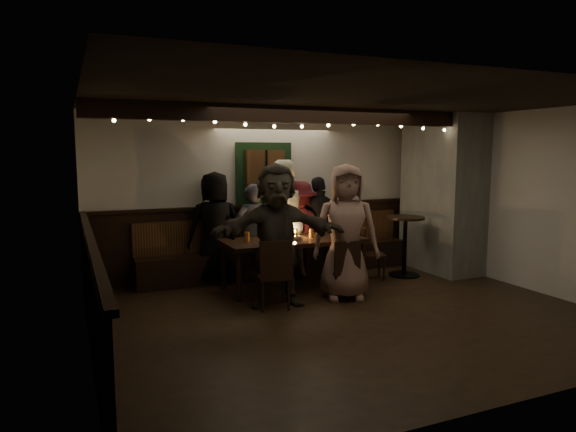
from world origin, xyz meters
name	(u,v)px	position (x,y,z in m)	size (l,w,h in m)	color
room	(364,212)	(1.07, 1.42, 1.07)	(6.02, 5.01, 2.62)	black
dining_table	(293,243)	(-0.14, 1.40, 0.67)	(2.07, 0.89, 0.89)	black
chair_near_left	(275,270)	(-0.78, 0.54, 0.51)	(0.48, 0.48, 0.90)	black
chair_near_right	(345,267)	(0.25, 0.57, 0.46)	(0.42, 0.42, 0.82)	black
chair_end	(368,250)	(1.17, 1.45, 0.47)	(0.48, 0.48, 0.83)	black
high_top	(405,238)	(1.83, 1.38, 0.61)	(0.61, 0.61, 0.97)	black
person_a	(215,228)	(-1.10, 2.17, 0.85)	(0.83, 0.54, 1.71)	black
person_b	(252,233)	(-0.54, 2.06, 0.76)	(0.55, 0.36, 1.51)	#2D2E39
person_c	(281,220)	(-0.08, 2.02, 0.94)	(0.91, 0.71, 1.88)	white
person_d	(300,229)	(0.27, 2.07, 0.77)	(0.99, 0.57, 1.53)	#441016
person_e	(319,225)	(0.64, 2.10, 0.80)	(0.94, 0.39, 1.60)	black
person_f	(276,235)	(-0.67, 0.74, 0.93)	(1.73, 0.55, 1.86)	#352F25
person_g	(346,232)	(0.30, 0.64, 0.92)	(0.90, 0.59, 1.85)	#967060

